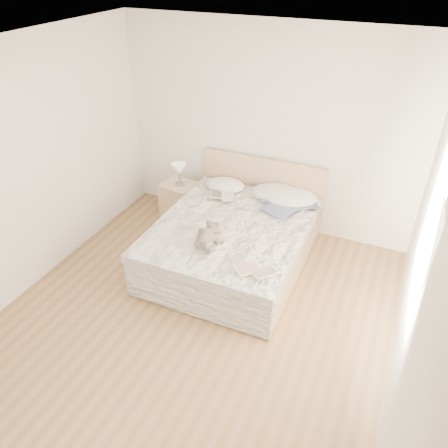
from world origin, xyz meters
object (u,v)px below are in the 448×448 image
(table_lamp, at_px, (179,170))
(photo_book, at_px, (222,196))
(bed, at_px, (234,241))
(childrens_book, at_px, (256,271))
(nightstand, at_px, (180,201))
(teddy_bear, at_px, (206,242))

(table_lamp, bearing_deg, photo_book, -13.62)
(photo_book, bearing_deg, bed, -75.35)
(table_lamp, height_order, childrens_book, table_lamp)
(nightstand, xyz_separation_m, childrens_book, (1.69, -1.44, 0.35))
(bed, xyz_separation_m, photo_book, (-0.36, 0.45, 0.32))
(bed, distance_m, teddy_bear, 0.69)
(table_lamp, distance_m, childrens_book, 2.20)
(childrens_book, relative_size, teddy_bear, 1.07)
(bed, distance_m, photo_book, 0.66)
(bed, xyz_separation_m, childrens_book, (0.58, -0.81, 0.32))
(nightstand, distance_m, table_lamp, 0.50)
(bed, height_order, photo_book, bed)
(bed, relative_size, table_lamp, 6.93)
(table_lamp, xyz_separation_m, teddy_bear, (0.99, -1.22, -0.13))
(photo_book, xyz_separation_m, teddy_bear, (0.26, -1.04, 0.02))
(photo_book, relative_size, childrens_book, 0.89)
(table_lamp, relative_size, photo_book, 0.93)
(table_lamp, height_order, teddy_bear, table_lamp)
(photo_book, relative_size, teddy_bear, 0.95)
(bed, relative_size, childrens_book, 5.71)
(bed, xyz_separation_m, table_lamp, (-1.09, 0.63, 0.48))
(table_lamp, relative_size, teddy_bear, 0.88)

